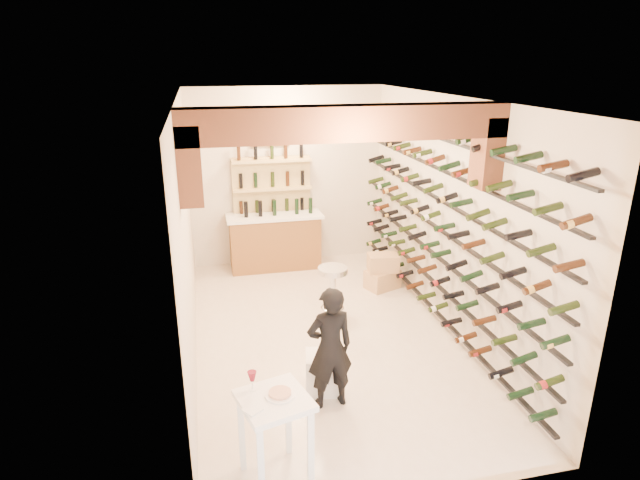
# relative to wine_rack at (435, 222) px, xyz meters

# --- Properties ---
(ground) EXTENTS (6.00, 6.00, 0.00)m
(ground) POSITION_rel_wine_rack_xyz_m (-1.53, 0.00, -1.55)
(ground) COLOR beige
(ground) RESTS_ON ground
(room_shell) EXTENTS (3.52, 6.02, 3.21)m
(room_shell) POSITION_rel_wine_rack_xyz_m (-1.53, -0.26, 0.70)
(room_shell) COLOR beige
(room_shell) RESTS_ON ground
(wine_rack) EXTENTS (0.32, 5.70, 2.56)m
(wine_rack) POSITION_rel_wine_rack_xyz_m (0.00, 0.00, 0.00)
(wine_rack) COLOR black
(wine_rack) RESTS_ON ground
(back_counter) EXTENTS (1.70, 0.62, 1.29)m
(back_counter) POSITION_rel_wine_rack_xyz_m (-1.83, 2.65, -1.02)
(back_counter) COLOR brown
(back_counter) RESTS_ON ground
(back_shelving) EXTENTS (1.40, 0.31, 2.73)m
(back_shelving) POSITION_rel_wine_rack_xyz_m (-1.83, 2.89, -0.38)
(back_shelving) COLOR tan
(back_shelving) RESTS_ON ground
(tasting_table) EXTENTS (0.72, 0.72, 1.03)m
(tasting_table) POSITION_rel_wine_rack_xyz_m (-2.57, -2.45, -0.85)
(tasting_table) COLOR white
(tasting_table) RESTS_ON ground
(white_stool) EXTENTS (0.43, 0.43, 0.46)m
(white_stool) POSITION_rel_wine_rack_xyz_m (-1.86, -1.24, -1.32)
(white_stool) COLOR white
(white_stool) RESTS_ON ground
(person) EXTENTS (0.55, 0.39, 1.41)m
(person) POSITION_rel_wine_rack_xyz_m (-1.84, -1.52, -0.84)
(person) COLOR black
(person) RESTS_ON ground
(chrome_barstool) EXTENTS (0.45, 0.45, 0.87)m
(chrome_barstool) POSITION_rel_wine_rack_xyz_m (-1.34, 0.33, -1.05)
(chrome_barstool) COLOR silver
(chrome_barstool) RESTS_ON ground
(crate_lower) EXTENTS (0.62, 0.53, 0.31)m
(crate_lower) POSITION_rel_wine_rack_xyz_m (-0.23, 1.34, -1.39)
(crate_lower) COLOR tan
(crate_lower) RESTS_ON ground
(crate_upper) EXTENTS (0.52, 0.39, 0.28)m
(crate_upper) POSITION_rel_wine_rack_xyz_m (-0.23, 1.34, -1.09)
(crate_upper) COLOR tan
(crate_upper) RESTS_ON crate_lower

